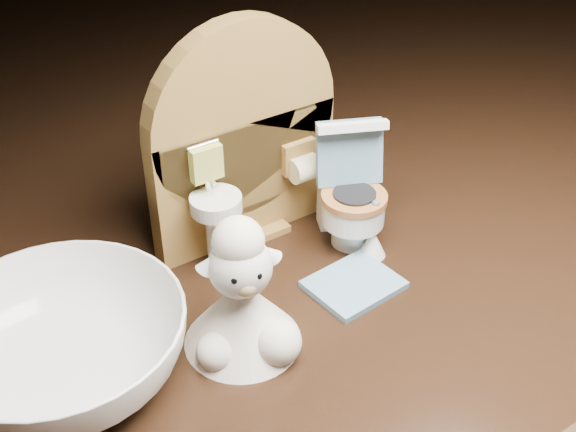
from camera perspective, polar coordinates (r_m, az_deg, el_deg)
name	(u,v)px	position (r m, az deg, el deg)	size (l,w,h in m)	color
backdrop_panel	(243,148)	(0.46, -3.57, 5.38)	(0.13, 0.05, 0.15)	olive
toy_toilet	(350,197)	(0.47, 4.90, 1.51)	(0.05, 0.06, 0.09)	white
bath_mat	(354,284)	(0.45, 5.23, -5.41)	(0.05, 0.04, 0.00)	#6087A1
toilet_brush	(373,241)	(0.47, 6.71, -1.96)	(0.02, 0.02, 0.04)	white
plush_lamb	(243,303)	(0.39, -3.61, -6.90)	(0.07, 0.07, 0.09)	silver
ceramic_bowl	(62,347)	(0.40, -17.42, -9.87)	(0.13, 0.13, 0.04)	white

